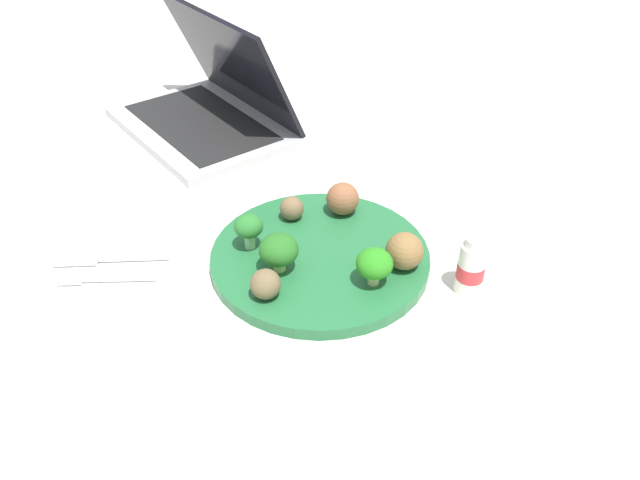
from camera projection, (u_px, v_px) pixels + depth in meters
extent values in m
plane|color=silver|center=(320.00, 262.00, 0.81)|extent=(4.00, 4.00, 0.00)
cylinder|color=#236638|center=(320.00, 257.00, 0.81)|extent=(0.28, 0.28, 0.02)
cylinder|color=#A1C569|center=(280.00, 266.00, 0.77)|extent=(0.02, 0.02, 0.01)
ellipsoid|color=#256521|center=(279.00, 250.00, 0.75)|extent=(0.05, 0.05, 0.04)
cylinder|color=#8FBF83|center=(250.00, 241.00, 0.80)|extent=(0.01, 0.01, 0.02)
ellipsoid|color=#286D2A|center=(249.00, 226.00, 0.79)|extent=(0.04, 0.04, 0.03)
cylinder|color=#ABBA70|center=(373.00, 279.00, 0.75)|extent=(0.01, 0.01, 0.01)
ellipsoid|color=#29841C|center=(374.00, 264.00, 0.74)|extent=(0.04, 0.04, 0.04)
sphere|color=brown|center=(292.00, 208.00, 0.85)|extent=(0.03, 0.03, 0.03)
sphere|color=brown|center=(343.00, 199.00, 0.86)|extent=(0.05, 0.05, 0.05)
sphere|color=brown|center=(266.00, 284.00, 0.72)|extent=(0.04, 0.04, 0.04)
sphere|color=brown|center=(404.00, 251.00, 0.76)|extent=(0.05, 0.05, 0.05)
cube|color=white|center=(111.00, 271.00, 0.79)|extent=(0.18, 0.14, 0.01)
cube|color=silver|center=(120.00, 277.00, 0.78)|extent=(0.09, 0.02, 0.01)
cube|color=silver|center=(71.00, 278.00, 0.77)|extent=(0.03, 0.02, 0.01)
cube|color=silver|center=(134.00, 258.00, 0.80)|extent=(0.09, 0.02, 0.01)
cube|color=silver|center=(77.00, 260.00, 0.80)|extent=(0.06, 0.02, 0.01)
cylinder|color=white|center=(471.00, 268.00, 0.75)|extent=(0.03, 0.03, 0.07)
cylinder|color=red|center=(470.00, 271.00, 0.75)|extent=(0.03, 0.03, 0.02)
cylinder|color=silver|center=(476.00, 243.00, 0.72)|extent=(0.02, 0.02, 0.01)
cube|color=#B4B4B4|center=(201.00, 127.00, 1.10)|extent=(0.37, 0.39, 0.02)
cube|color=black|center=(200.00, 122.00, 1.10)|extent=(0.30, 0.32, 0.00)
cube|color=black|center=(231.00, 62.00, 1.08)|extent=(0.26, 0.30, 0.19)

